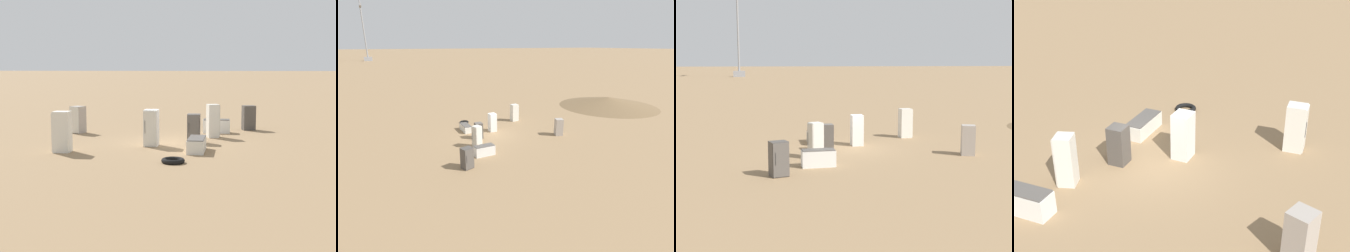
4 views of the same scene
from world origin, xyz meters
TOP-DOWN VIEW (x-y plane):
  - ground_plane at (0.00, 0.00)m, footprint 1000.00×1000.00m
  - discarded_fridge_0 at (2.83, 5.67)m, footprint 0.88×0.85m
  - discarded_fridge_1 at (2.13, -1.91)m, footprint 0.74×0.75m
  - discarded_fridge_2 at (0.29, -1.03)m, footprint 0.66×0.61m
  - discarded_fridge_3 at (-0.97, 0.87)m, footprint 0.79×0.66m
  - discarded_fridge_4 at (3.90, -2.05)m, footprint 0.68×1.50m
  - discarded_fridge_5 at (5.33, -3.89)m, footprint 0.77×0.83m
  - discarded_fridge_6 at (-2.18, -1.34)m, footprint 1.85×0.76m
  - discarded_fridge_7 at (-3.07, 4.45)m, footprint 0.67×0.77m
  - scrap_tire at (-4.78, -0.61)m, footprint 0.91×0.91m

SIDE VIEW (x-z plane):
  - ground_plane at x=0.00m, z-range 0.00..0.00m
  - scrap_tire at x=-4.78m, z-range 0.00..0.18m
  - discarded_fridge_6 at x=-2.18m, z-range 0.00..0.62m
  - discarded_fridge_4 at x=3.90m, z-range 0.00..0.77m
  - discarded_fridge_2 at x=0.29m, z-range 0.00..1.40m
  - discarded_fridge_5 at x=5.33m, z-range 0.00..1.44m
  - discarded_fridge_0 at x=2.83m, z-range 0.00..1.51m
  - discarded_fridge_3 at x=-0.97m, z-range 0.00..1.71m
  - discarded_fridge_1 at x=2.13m, z-range 0.00..1.74m
  - discarded_fridge_7 at x=-3.07m, z-range 0.00..1.78m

